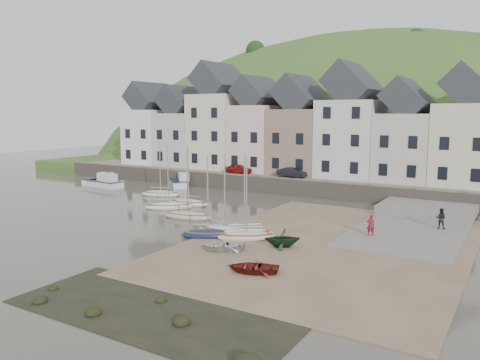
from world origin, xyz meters
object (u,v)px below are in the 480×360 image
Objects in this scene: rowboat_white at (223,246)px; person_red at (371,225)px; car_right at (292,172)px; rowboat_red at (253,267)px; car_left at (239,169)px; sailboat_0 at (161,194)px; person_dark at (441,218)px; rowboat_green at (282,238)px.

rowboat_white is 1.83× the size of person_red.
car_right reaches higher than person_red.
rowboat_red is at bearing -160.06° from car_right.
car_left is at bearing 89.20° from car_right.
person_red is at bearing 141.50° from rowboat_red.
car_right is (-13.90, 16.16, 1.27)m from person_red.
sailboat_0 is at bearing 151.87° from car_left.
person_dark is 21.20m from car_right.
person_red is 6.44m from person_dark.
person_red is 21.35m from car_right.
rowboat_white is at bearing -80.75° from rowboat_green.
car_left reaches higher than rowboat_green.
rowboat_white is 0.84× the size of car_left.
sailboat_0 is 4.00× the size of person_red.
person_red is 26.67m from car_left.
car_left is (-21.19, 16.16, 1.28)m from person_red.
rowboat_green is (20.43, -11.37, 0.43)m from sailboat_0.
rowboat_green is at bearing 167.26° from rowboat_red.
car_left is 0.99× the size of car_right.
person_dark is (8.40, 10.89, 0.24)m from rowboat_green.
sailboat_0 reaches higher than person_red.
rowboat_white is at bearing 24.28° from person_red.
rowboat_green is 7.32m from person_red.
rowboat_white is 17.78m from person_dark.
rowboat_red is at bearing 62.47° from person_dark.
car_left is at bearing 175.50° from rowboat_white.
person_red is (7.36, 8.61, 0.55)m from rowboat_white.
sailboat_0 is at bearing -150.06° from rowboat_red.
rowboat_green is at bearing 97.99° from rowboat_white.
car_right reaches higher than person_dark.
car_right is (10.85, 10.69, 1.91)m from sailboat_0.
rowboat_red is at bearing -38.41° from sailboat_0.
car_right is at bearing -74.49° from person_red.
car_left is (-16.86, 22.06, 1.50)m from rowboat_green.
rowboat_green is 27.81m from car_left.
sailboat_0 is at bearing 133.77° from car_right.
car_right is at bearing 179.09° from rowboat_red.
rowboat_green is (3.04, 2.70, 0.33)m from rowboat_white.
sailboat_0 is 2.64× the size of rowboat_green.
rowboat_white is 28.42m from car_left.
person_red is (3.46, 11.42, 0.54)m from rowboat_red.
rowboat_green is at bearing -29.10° from sailboat_0.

